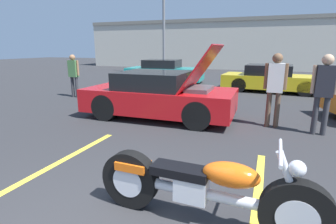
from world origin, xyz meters
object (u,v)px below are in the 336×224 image
Objects in this scene: show_car_hood_open at (160,95)px; spectator_midground at (74,72)px; spectator_near_motorcycle at (275,84)px; light_pole at (165,11)px; spectator_by_show_car at (324,88)px; parked_car_left_row at (164,72)px; parked_car_mid_left_row at (271,79)px; motorcycle at (204,189)px.

spectator_midground is (-4.34, 1.65, 0.36)m from show_car_hood_open.
spectator_near_motorcycle is (2.94, 0.16, 0.45)m from show_car_hood_open.
light_pole is 4.47× the size of spectator_by_show_car.
light_pole is at bearing 106.41° from parked_car_left_row.
parked_car_left_row is at bearing 171.89° from parked_car_mid_left_row.
light_pole is at bearing 123.30° from spectator_near_motorcycle.
motorcycle is at bearing -99.54° from spectator_near_motorcycle.
spectator_near_motorcycle reaches higher than motorcycle.
parked_car_mid_left_row is at bearing 87.58° from motorcycle.
show_car_hood_open is at bearing -112.85° from parked_car_mid_left_row.
light_pole is at bearing 147.07° from parked_car_mid_left_row.
show_car_hood_open reaches higher than parked_car_left_row.
motorcycle is 1.43× the size of spectator_by_show_car.
spectator_by_show_car is at bearing 68.23° from motorcycle.
parked_car_left_row is (-5.57, 1.12, 0.04)m from parked_car_mid_left_row.
parked_car_left_row is at bearing 115.22° from motorcycle.
spectator_near_motorcycle is at bearing 81.86° from motorcycle.
light_pole is 1.86× the size of parked_car_mid_left_row.
spectator_by_show_car is at bearing -76.98° from parked_car_mid_left_row.
spectator_by_show_car reaches higher than spectator_midground.
spectator_midground reaches higher than parked_car_mid_left_row.
spectator_near_motorcycle is 1.00× the size of spectator_by_show_car.
parked_car_mid_left_row is at bearing -36.21° from light_pole.
light_pole reaches higher than parked_car_left_row.
show_car_hood_open is 2.30× the size of spectator_near_motorcycle.
parked_car_left_row is at bearing 72.84° from spectator_midground.
spectator_by_show_car is (6.61, -7.14, 0.48)m from parked_car_left_row.
spectator_midground reaches higher than motorcycle.
parked_car_left_row is 9.74m from spectator_by_show_car.
light_pole reaches higher than show_car_hood_open.
motorcycle is at bearing -71.12° from parked_car_left_row.
light_pole is 1.93× the size of show_car_hood_open.
light_pole is 3.13× the size of motorcycle.
parked_car_mid_left_row is 5.78m from spectator_near_motorcycle.
light_pole is 4.82× the size of spectator_midground.
parked_car_mid_left_row is at bearing 62.70° from show_car_hood_open.
parked_car_mid_left_row is 8.41m from spectator_midground.
show_car_hood_open is 2.49× the size of spectator_midground.
parked_car_mid_left_row is at bearing 30.50° from spectator_midground.
light_pole is 17.06m from motorcycle.
parked_car_left_row is (-2.68, 7.03, -0.03)m from show_car_hood_open.
show_car_hood_open is at bearing -74.12° from parked_car_left_row.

